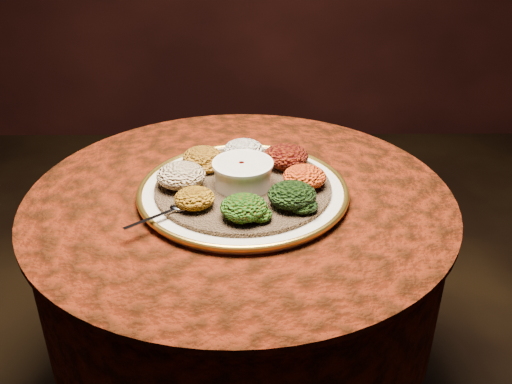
{
  "coord_description": "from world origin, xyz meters",
  "views": [
    {
      "loc": [
        0.03,
        -1.11,
        1.37
      ],
      "look_at": [
        0.04,
        -0.04,
        0.76
      ],
      "focal_mm": 40.0,
      "sensor_mm": 36.0,
      "label": 1
    }
  ],
  "objects": [
    {
      "name": "portion_ayib",
      "position": [
        0.01,
        0.13,
        0.78
      ],
      "size": [
        0.09,
        0.09,
        0.05
      ],
      "primitive_type": "ellipsoid",
      "color": "silver",
      "rests_on": "injera"
    },
    {
      "name": "spoon",
      "position": [
        -0.13,
        -0.12,
        0.77
      ],
      "size": [
        0.12,
        0.1,
        0.01
      ],
      "rotation": [
        0.0,
        0.0,
        -2.46
      ],
      "color": "silver",
      "rests_on": "injera"
    },
    {
      "name": "injera",
      "position": [
        0.01,
        -0.01,
        0.76
      ],
      "size": [
        0.47,
        0.47,
        0.01
      ],
      "primitive_type": "cylinder",
      "rotation": [
        0.0,
        0.0,
        0.22
      ],
      "color": "brown",
      "rests_on": "platter"
    },
    {
      "name": "stew_bowl",
      "position": [
        0.01,
        -0.01,
        0.79
      ],
      "size": [
        0.13,
        0.13,
        0.06
      ],
      "color": "silver",
      "rests_on": "injera"
    },
    {
      "name": "portion_tikil",
      "position": [
        0.14,
        -0.01,
        0.78
      ],
      "size": [
        0.1,
        0.09,
        0.05
      ],
      "primitive_type": "ellipsoid",
      "color": "#C38210",
      "rests_on": "injera"
    },
    {
      "name": "portion_mixveg",
      "position": [
        0.01,
        -0.14,
        0.79
      ],
      "size": [
        0.1,
        0.09,
        0.05
      ],
      "primitive_type": "ellipsoid",
      "color": "#942C09",
      "rests_on": "injera"
    },
    {
      "name": "table",
      "position": [
        0.0,
        0.0,
        0.55
      ],
      "size": [
        0.96,
        0.96,
        0.73
      ],
      "color": "black",
      "rests_on": "ground"
    },
    {
      "name": "portion_shiro",
      "position": [
        -0.09,
        0.09,
        0.78
      ],
      "size": [
        0.09,
        0.09,
        0.04
      ],
      "primitive_type": "ellipsoid",
      "color": "#955712",
      "rests_on": "injera"
    },
    {
      "name": "portion_kitfo",
      "position": [
        0.11,
        0.08,
        0.79
      ],
      "size": [
        0.11,
        0.1,
        0.05
      ],
      "primitive_type": "ellipsoid",
      "color": "black",
      "rests_on": "injera"
    },
    {
      "name": "portion_kik",
      "position": [
        -0.09,
        -0.1,
        0.78
      ],
      "size": [
        0.08,
        0.08,
        0.04
      ],
      "primitive_type": "ellipsoid",
      "color": "#A0700E",
      "rests_on": "injera"
    },
    {
      "name": "portion_timatim",
      "position": [
        -0.13,
        -0.01,
        0.79
      ],
      "size": [
        0.11,
        0.1,
        0.05
      ],
      "primitive_type": "ellipsoid",
      "color": "maroon",
      "rests_on": "injera"
    },
    {
      "name": "portion_gomen",
      "position": [
        0.11,
        -0.1,
        0.79
      ],
      "size": [
        0.1,
        0.1,
        0.05
      ],
      "primitive_type": "ellipsoid",
      "color": "black",
      "rests_on": "injera"
    },
    {
      "name": "platter",
      "position": [
        0.01,
        -0.01,
        0.75
      ],
      "size": [
        0.58,
        0.58,
        0.02
      ],
      "rotation": [
        0.0,
        0.0,
        -0.38
      ],
      "color": "beige",
      "rests_on": "table"
    }
  ]
}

